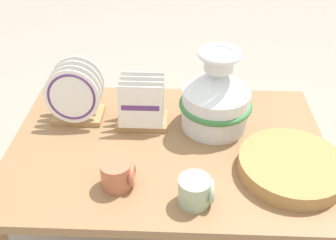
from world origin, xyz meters
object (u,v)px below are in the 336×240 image
at_px(dish_rack_square_plates, 142,108).
at_px(wicker_charger_stack, 291,166).
at_px(ceramic_vase, 216,96).
at_px(mug_sage_glaze, 196,191).
at_px(mug_terracotta_glaze, 118,174).
at_px(dish_rack_round_plates, 76,97).

height_order(dish_rack_square_plates, wicker_charger_stack, dish_rack_square_plates).
relative_size(ceramic_vase, mug_sage_glaze, 2.91).
distance_m(mug_sage_glaze, mug_terracotta_glaze, 0.25).
bearing_deg(ceramic_vase, mug_terracotta_glaze, -133.58).
bearing_deg(mug_terracotta_glaze, mug_sage_glaze, -14.24).
distance_m(dish_rack_square_plates, wicker_charger_stack, 0.58).
bearing_deg(dish_rack_round_plates, mug_terracotta_glaze, -59.46).
distance_m(ceramic_vase, mug_sage_glaze, 0.41).
xyz_separation_m(ceramic_vase, mug_sage_glaze, (-0.08, -0.40, -0.08)).
xyz_separation_m(dish_rack_square_plates, mug_sage_glaze, (0.20, -0.40, -0.02)).
bearing_deg(dish_rack_round_plates, mug_sage_glaze, -42.70).
height_order(ceramic_vase, mug_sage_glaze, ceramic_vase).
distance_m(ceramic_vase, wicker_charger_stack, 0.36).
height_order(ceramic_vase, dish_rack_round_plates, ceramic_vase).
relative_size(ceramic_vase, dish_rack_square_plates, 1.65).
height_order(wicker_charger_stack, mug_sage_glaze, mug_sage_glaze).
height_order(dish_rack_square_plates, mug_terracotta_glaze, dish_rack_square_plates).
relative_size(wicker_charger_stack, mug_sage_glaze, 3.23).
bearing_deg(mug_sage_glaze, dish_rack_round_plates, 137.30).
xyz_separation_m(wicker_charger_stack, mug_sage_glaze, (-0.32, -0.14, 0.02)).
relative_size(wicker_charger_stack, mug_terracotta_glaze, 3.23).
height_order(dish_rack_round_plates, mug_sage_glaze, dish_rack_round_plates).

